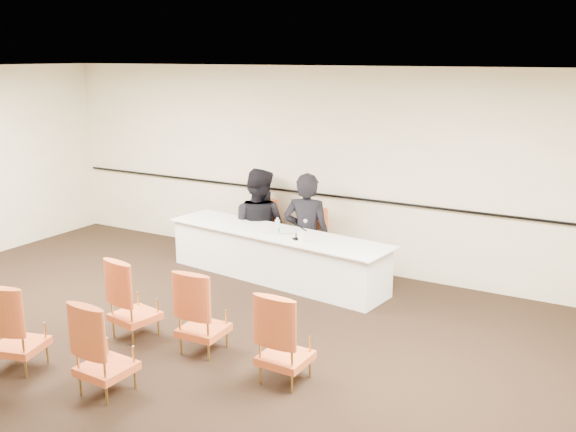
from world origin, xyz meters
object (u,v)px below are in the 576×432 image
(panel_table, at_px, (276,255))
(panelist_second, at_px, (258,230))
(panelist_main, at_px, (307,237))
(aud_chair_back_mid, at_px, (105,346))
(aud_chair_front_mid, at_px, (203,310))
(aud_chair_front_right, at_px, (285,337))
(aud_chair_back_left, at_px, (18,325))
(water_bottle, at_px, (277,226))
(microphone, at_px, (296,230))
(drinking_glass, at_px, (277,231))
(coffee_cup, at_px, (301,237))
(panelist_main_chair, at_px, (307,241))
(aud_chair_front_left, at_px, (134,297))
(panelist_second_chair, at_px, (258,231))

(panel_table, height_order, panelist_second, panelist_second)
(panelist_main, height_order, aud_chair_back_mid, panelist_main)
(aud_chair_front_mid, xyz_separation_m, aud_chair_front_right, (1.10, -0.13, 0.00))
(aud_chair_back_left, xyz_separation_m, aud_chair_back_mid, (1.13, 0.08, 0.00))
(water_bottle, distance_m, aud_chair_front_right, 2.90)
(panelist_main, bearing_deg, aud_chair_front_mid, 83.61)
(panelist_second, distance_m, microphone, 1.45)
(panelist_main, relative_size, drinking_glass, 19.44)
(panelist_second, height_order, aud_chair_front_right, panelist_second)
(panel_table, relative_size, coffee_cup, 26.55)
(water_bottle, distance_m, drinking_glass, 0.07)
(panelist_main, bearing_deg, panel_table, 54.11)
(panelist_second, distance_m, water_bottle, 1.12)
(panel_table, xyz_separation_m, panelist_second, (-0.70, 0.62, 0.13))
(panel_table, distance_m, panelist_main, 0.58)
(panelist_main_chair, relative_size, microphone, 3.44)
(panelist_main_chair, height_order, aud_chair_back_left, same)
(aud_chair_back_left, bearing_deg, panelist_main_chair, 59.29)
(water_bottle, bearing_deg, drinking_glass, -98.26)
(panelist_second, bearing_deg, coffee_cup, 138.71)
(panel_table, bearing_deg, aud_chair_back_mid, -79.02)
(drinking_glass, xyz_separation_m, aud_chair_front_left, (-0.48, -2.37, -0.28))
(panel_table, distance_m, panelist_main_chair, 0.57)
(aud_chair_front_mid, bearing_deg, aud_chair_front_left, -177.62)
(panel_table, relative_size, aud_chair_front_mid, 3.70)
(panelist_main, height_order, aud_chair_front_mid, panelist_main)
(panelist_second_chair, bearing_deg, panelist_main_chair, 0.00)
(panelist_main, distance_m, panelist_main_chair, 0.05)
(panelist_main, height_order, water_bottle, panelist_main)
(drinking_glass, bearing_deg, aud_chair_back_left, -105.39)
(panelist_second_chair, xyz_separation_m, drinking_glass, (0.78, -0.74, 0.28))
(aud_chair_front_mid, height_order, aud_chair_back_mid, same)
(microphone, bearing_deg, panelist_second_chair, 173.93)
(aud_chair_front_mid, xyz_separation_m, aud_chair_back_left, (-1.40, -1.25, 0.00))
(panelist_main_chair, distance_m, aud_chair_front_mid, 2.93)
(panelist_main_chair, distance_m, aud_chair_back_left, 4.31)
(panelist_main, relative_size, water_bottle, 8.08)
(microphone, height_order, drinking_glass, microphone)
(coffee_cup, bearing_deg, water_bottle, 162.96)
(microphone, bearing_deg, aud_chair_back_left, -81.15)
(coffee_cup, xyz_separation_m, aud_chair_back_mid, (-0.29, -3.33, -0.29))
(aud_chair_front_left, height_order, aud_chair_back_left, same)
(panelist_second, bearing_deg, panelist_main_chair, 166.56)
(microphone, xyz_separation_m, aud_chair_front_left, (-0.84, -2.28, -0.37))
(microphone, xyz_separation_m, aud_chair_back_mid, (-0.20, -3.37, -0.37))
(panelist_second_chair, relative_size, aud_chair_front_mid, 1.00)
(panelist_second_chair, relative_size, aud_chair_front_right, 1.00)
(microphone, distance_m, aud_chair_front_left, 2.46)
(panelist_main_chair, bearing_deg, water_bottle, -95.81)
(panelist_main, relative_size, panelist_second, 0.99)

